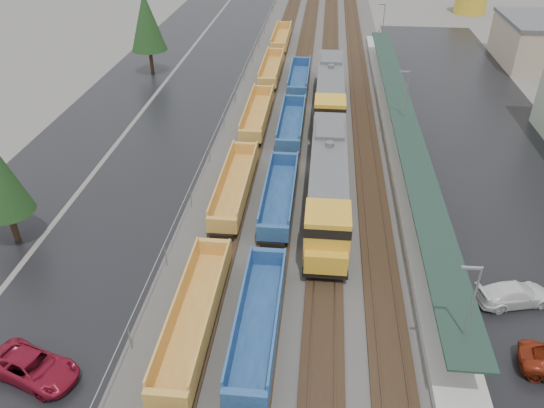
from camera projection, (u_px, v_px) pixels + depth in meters
The scene contains 14 objects.
ballast_strip at pixel (312, 105), 64.82m from camera, with size 20.00×160.00×0.08m, color #302D2B.
trackbed at pixel (312, 105), 64.76m from camera, with size 14.60×160.00×0.22m.
west_parking_lot at pixel (192, 101), 66.10m from camera, with size 10.00×160.00×0.02m, color black.
west_road at pixel (115, 98), 66.94m from camera, with size 9.00×160.00×0.02m, color black.
east_commuter_lot at pixel (492, 149), 54.85m from camera, with size 16.00×100.00×0.02m, color black.
station_platform at pixel (400, 139), 55.26m from camera, with size 3.00×80.00×8.00m.
chainlink_fence at pixel (233, 95), 63.47m from camera, with size 0.08×160.04×2.02m.
tree_west_far at pixel (146, 21), 71.33m from camera, with size 4.84×4.84×11.00m.
locomotive_lead at pixel (328, 184), 43.86m from camera, with size 3.24×21.32×4.83m.
locomotive_trail at pixel (330, 93), 61.48m from camera, with size 3.24×21.32×4.83m.
well_string_yellow at pixel (236, 186), 46.39m from camera, with size 2.44×109.60×2.17m.
well_string_blue at pixel (271, 249), 38.74m from camera, with size 2.49×86.98×2.21m.
parked_car_west_c at pixel (33, 367), 30.01m from camera, with size 5.46×2.52×1.52m, color maroon.
parked_car_east_c at pixel (514, 294), 35.18m from camera, with size 5.04×2.05×1.46m, color white.
Camera 1 is at (1.17, -1.34, 24.71)m, focal length 35.00 mm.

